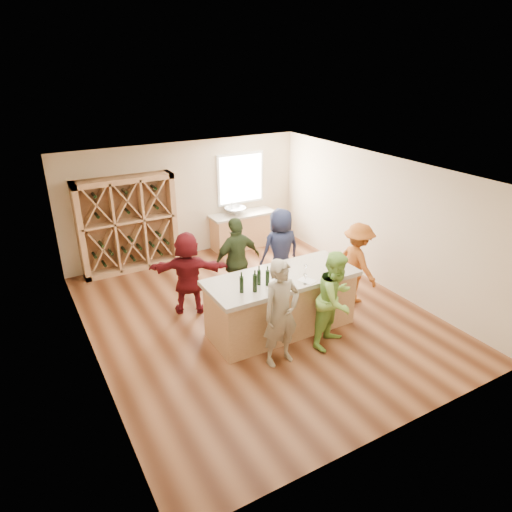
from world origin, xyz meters
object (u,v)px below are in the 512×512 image
tasting_counter_base (281,305)px  person_far_right (280,250)px  wine_bottle_b (255,283)px  wine_bottle_c (259,278)px  wine_rack (128,225)px  person_server (357,263)px  person_far_left (188,273)px  wine_bottle_e (277,274)px  sink (235,211)px  person_near_left (281,313)px  wine_bottle_d (267,278)px  person_near_right (336,300)px  person_far_mid (237,261)px  wine_bottle_a (242,285)px

tasting_counter_base → person_far_right: size_ratio=1.46×
wine_bottle_b → tasting_counter_base: bearing=21.5°
tasting_counter_base → wine_bottle_c: (-0.51, -0.09, 0.71)m
wine_rack → person_server: bearing=-46.4°
person_far_left → wine_bottle_e: bearing=148.0°
wine_bottle_c → wine_rack: bearing=105.8°
sink → person_near_left: (-1.59, -4.66, -0.11)m
wine_bottle_c → person_near_left: 0.79m
wine_bottle_d → person_far_left: size_ratio=0.17×
wine_rack → wine_bottle_b: size_ratio=7.21×
wine_rack → wine_bottle_e: bearing=-70.5°
tasting_counter_base → person_near_left: 1.06m
wine_bottle_c → wine_bottle_b: bearing=-134.9°
wine_bottle_e → person_near_right: size_ratio=0.18×
wine_rack → person_far_mid: size_ratio=1.23×
wine_bottle_d → sink: bearing=70.0°
sink → wine_bottle_e: (-1.25, -4.01, 0.23)m
sink → person_far_left: bearing=-133.1°
person_server → wine_bottle_a: bearing=101.0°
sink → wine_bottle_c: size_ratio=2.04×
wine_bottle_c → person_far_mid: person_far_mid is taller
person_near_right → wine_bottle_c: bearing=122.2°
person_far_left → tasting_counter_base: bearing=156.0°
person_server → person_far_mid: size_ratio=0.92×
wine_bottle_b → wine_rack: bearing=102.8°
wine_bottle_a → person_near_right: (1.44, -0.64, -0.36)m
wine_bottle_b → person_near_right: person_near_right is taller
person_far_mid → person_far_left: person_far_mid is taller
wine_bottle_d → person_far_mid: bearing=82.3°
wine_bottle_c → person_far_left: size_ratio=0.16×
person_near_left → person_far_mid: (0.33, 2.14, -0.01)m
wine_bottle_c → person_far_left: (-0.68, 1.52, -0.39)m
wine_bottle_c → wine_bottle_e: size_ratio=0.84×
wine_bottle_d → wine_bottle_c: bearing=139.4°
person_far_mid → person_far_right: size_ratio=1.01×
wine_bottle_c → person_near_right: (1.06, -0.74, -0.35)m
wine_rack → person_far_left: bearing=-79.8°
wine_bottle_c → wine_bottle_e: wine_bottle_e is taller
person_near_right → person_far_right: 2.24m
tasting_counter_base → person_server: (1.90, 0.18, 0.33)m
sink → person_near_left: 4.92m
wine_rack → wine_bottle_a: 4.17m
sink → wine_bottle_a: 4.48m
person_near_right → wine_bottle_b: bearing=133.0°
sink → wine_bottle_e: wine_bottle_e is taller
person_near_right → person_server: size_ratio=1.04×
tasting_counter_base → person_far_right: person_far_right is taller
person_near_right → person_server: person_near_right is taller
wine_bottle_a → person_far_right: 2.38m
wine_bottle_a → person_near_right: bearing=-23.9°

